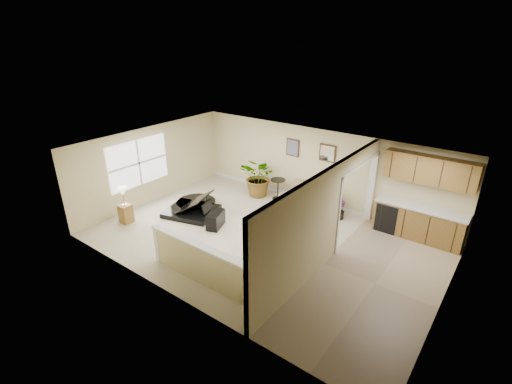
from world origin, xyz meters
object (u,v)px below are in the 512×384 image
Objects in this scene: piano_bench at (215,220)px; palm_plant at (260,177)px; piano at (193,195)px; small_plant at (339,211)px; accent_table at (278,186)px; lamp_stand at (125,208)px; loveseat at (308,199)px.

palm_plant reaches higher than piano_bench.
piano is 3.47× the size of small_plant.
palm_plant reaches higher than accent_table.
piano_bench is at bearing -97.71° from accent_table.
lamp_stand is (-2.69, -4.09, 0.01)m from accent_table.
palm_plant is at bearing -178.30° from small_plant.
accent_table is 4.89m from lamp_stand.
piano is at bearing -148.92° from small_plant.
lamp_stand reaches higher than loveseat.
loveseat reaches higher than accent_table.
piano is 3.65m from loveseat.
piano is 1.81× the size of lamp_stand.
piano is 1.31m from piano_bench.
piano_bench is 1.18× the size of small_plant.
piano is 2.82× the size of accent_table.
palm_plant is at bearing 96.37° from piano_bench.
lamp_stand is (-3.90, -4.04, 0.11)m from loveseat.
palm_plant is at bearing 51.27° from piano.
piano is 2.03m from lamp_stand.
accent_table is 1.23× the size of small_plant.
piano is at bearing 165.54° from piano_bench.
piano_bench is 2.74m from accent_table.
piano_bench is (1.22, -0.31, -0.36)m from piano.
piano_bench is 2.61m from palm_plant.
loveseat is 1.08m from small_plant.
small_plant is 0.52× the size of lamp_stand.
small_plant is at bearing 39.03° from lamp_stand.
small_plant is (2.28, -0.06, -0.21)m from accent_table.
palm_plant reaches higher than small_plant.
accent_table is 0.64× the size of lamp_stand.
lamp_stand reaches higher than accent_table.
loveseat reaches higher than small_plant.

